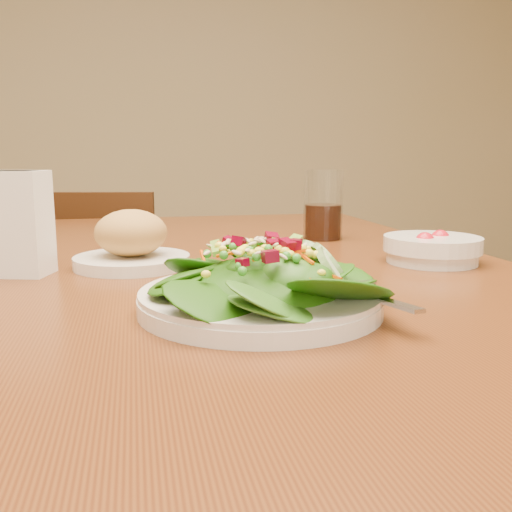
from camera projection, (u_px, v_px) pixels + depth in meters
name	position (u px, v px, depth m)	size (l,w,h in m)	color
dining_table	(214.00, 337.00, 0.83)	(0.90, 1.40, 0.75)	#592D11
chair_far	(105.00, 314.00, 1.74)	(0.44, 0.44, 0.81)	black
salad_plate	(269.00, 285.00, 0.59)	(0.26, 0.25, 0.07)	silver
bread_plate	(131.00, 244.00, 0.82)	(0.17, 0.17, 0.08)	silver
tomato_bowl	(432.00, 249.00, 0.85)	(0.14, 0.14, 0.05)	silver
drinking_glass	(323.00, 210.00, 1.09)	(0.08, 0.08, 0.13)	silver
napkin_holder	(7.00, 220.00, 0.76)	(0.12, 0.09, 0.14)	white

